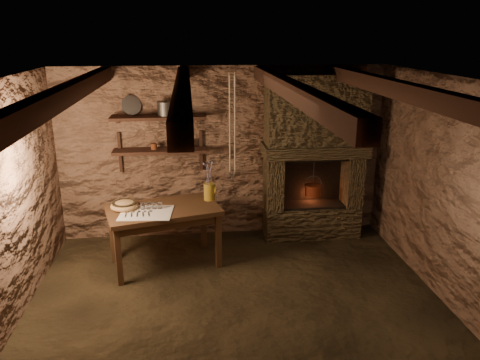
{
  "coord_description": "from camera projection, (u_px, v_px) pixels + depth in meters",
  "views": [
    {
      "loc": [
        -0.45,
        -4.34,
        2.83
      ],
      "look_at": [
        0.12,
        0.9,
        1.15
      ],
      "focal_mm": 35.0,
      "sensor_mm": 36.0,
      "label": 1
    }
  ],
  "objects": [
    {
      "name": "shelf_upper",
      "position": [
        158.0,
        117.0,
        6.13
      ],
      "size": [
        1.25,
        0.3,
        0.04
      ],
      "primitive_type": "cube",
      "color": "black",
      "rests_on": "back_wall"
    },
    {
      "name": "tin_pan",
      "position": [
        131.0,
        105.0,
        6.15
      ],
      "size": [
        0.28,
        0.21,
        0.26
      ],
      "primitive_type": "cylinder",
      "rotation": [
        1.26,
        0.0,
        0.41
      ],
      "color": "gray",
      "rests_on": "shelf_upper"
    },
    {
      "name": "drinking_glasses",
      "position": [
        149.0,
        206.0,
        5.65
      ],
      "size": [
        0.2,
        0.06,
        0.08
      ],
      "primitive_type": null,
      "color": "silver",
      "rests_on": "linen_cloth"
    },
    {
      "name": "stoneware_jug",
      "position": [
        209.0,
        184.0,
        5.94
      ],
      "size": [
        0.19,
        0.19,
        0.5
      ],
      "rotation": [
        0.0,
        0.0,
        0.39
      ],
      "color": "#AA8221",
      "rests_on": "work_table"
    },
    {
      "name": "front_wall",
      "position": [
        273.0,
        321.0,
        2.75
      ],
      "size": [
        4.5,
        0.04,
        2.4
      ],
      "primitive_type": "cube",
      "color": "#4B3023",
      "rests_on": "floor"
    },
    {
      "name": "linen_cloth",
      "position": [
        146.0,
        213.0,
        5.55
      ],
      "size": [
        0.65,
        0.54,
        0.01
      ],
      "primitive_type": "cube",
      "rotation": [
        0.0,
        0.0,
        -0.09
      ],
      "color": "white",
      "rests_on": "work_table"
    },
    {
      "name": "back_wall",
      "position": [
        223.0,
        153.0,
        6.54
      ],
      "size": [
        4.5,
        0.04,
        2.4
      ],
      "primitive_type": "cube",
      "color": "#4B3023",
      "rests_on": "floor"
    },
    {
      "name": "red_pot",
      "position": [
        313.0,
        190.0,
        6.56
      ],
      "size": [
        0.29,
        0.29,
        0.54
      ],
      "rotation": [
        0.0,
        0.0,
        0.4
      ],
      "color": "maroon",
      "rests_on": "hearth"
    },
    {
      "name": "beam_mid_right",
      "position": [
        290.0,
        89.0,
        4.36
      ],
      "size": [
        0.14,
        3.95,
        0.16
      ],
      "primitive_type": "cube",
      "color": "black",
      "rests_on": "ceiling"
    },
    {
      "name": "small_kettle",
      "position": [
        184.0,
        145.0,
        6.28
      ],
      "size": [
        0.19,
        0.17,
        0.17
      ],
      "primitive_type": null,
      "rotation": [
        0.0,
        0.0,
        -0.4
      ],
      "color": "gray",
      "rests_on": "shelf_lower"
    },
    {
      "name": "left_wall",
      "position": [
        1.0,
        212.0,
        4.41
      ],
      "size": [
        0.04,
        4.0,
        2.4
      ],
      "primitive_type": "cube",
      "color": "#4B3023",
      "rests_on": "floor"
    },
    {
      "name": "hanging_ropes",
      "position": [
        232.0,
        123.0,
        5.47
      ],
      "size": [
        0.08,
        0.08,
        1.2
      ],
      "primitive_type": null,
      "color": "beige",
      "rests_on": "ceiling"
    },
    {
      "name": "beam_far_right",
      "position": [
        393.0,
        88.0,
        4.47
      ],
      "size": [
        0.14,
        3.95,
        0.16
      ],
      "primitive_type": "cube",
      "color": "black",
      "rests_on": "ceiling"
    },
    {
      "name": "shelf_lower",
      "position": [
        160.0,
        151.0,
        6.27
      ],
      "size": [
        1.25,
        0.3,
        0.04
      ],
      "primitive_type": "cube",
      "color": "black",
      "rests_on": "back_wall"
    },
    {
      "name": "hearth",
      "position": [
        314.0,
        153.0,
        6.45
      ],
      "size": [
        1.43,
        0.51,
        2.3
      ],
      "color": "#372B1B",
      "rests_on": "floor"
    },
    {
      "name": "work_table",
      "position": [
        164.0,
        234.0,
        5.83
      ],
      "size": [
        1.49,
        1.08,
        0.77
      ],
      "rotation": [
        0.0,
        0.0,
        0.26
      ],
      "color": "#352012",
      "rests_on": "floor"
    },
    {
      "name": "floor",
      "position": [
        238.0,
        308.0,
        5.01
      ],
      "size": [
        4.5,
        4.5,
        0.0
      ],
      "primitive_type": "plane",
      "color": "black",
      "rests_on": "ground"
    },
    {
      "name": "rusty_tin",
      "position": [
        154.0,
        146.0,
        6.24
      ],
      "size": [
        0.1,
        0.1,
        0.08
      ],
      "primitive_type": "cylinder",
      "rotation": [
        0.0,
        0.0,
        -0.22
      ],
      "color": "#4E200F",
      "rests_on": "shelf_lower"
    },
    {
      "name": "beam_far_left",
      "position": [
        70.0,
        92.0,
        4.15
      ],
      "size": [
        0.14,
        3.95,
        0.16
      ],
      "primitive_type": "cube",
      "color": "black",
      "rests_on": "ceiling"
    },
    {
      "name": "pewter_cutlery_row",
      "position": [
        146.0,
        213.0,
        5.53
      ],
      "size": [
        0.52,
        0.24,
        0.01
      ],
      "primitive_type": null,
      "rotation": [
        0.0,
        0.0,
        -0.09
      ],
      "color": "gray",
      "rests_on": "linen_cloth"
    },
    {
      "name": "ceiling",
      "position": [
        237.0,
        80.0,
        4.28
      ],
      "size": [
        4.5,
        4.0,
        0.04
      ],
      "primitive_type": "cube",
      "color": "black",
      "rests_on": "back_wall"
    },
    {
      "name": "iron_stockpot",
      "position": [
        166.0,
        109.0,
        6.11
      ],
      "size": [
        0.25,
        0.25,
        0.17
      ],
      "primitive_type": "cylinder",
      "rotation": [
        0.0,
        0.0,
        0.16
      ],
      "color": "#2F2C29",
      "rests_on": "shelf_upper"
    },
    {
      "name": "beam_mid_left",
      "position": [
        183.0,
        91.0,
        4.26
      ],
      "size": [
        0.14,
        3.95,
        0.16
      ],
      "primitive_type": "cube",
      "color": "black",
      "rests_on": "ceiling"
    },
    {
      "name": "right_wall",
      "position": [
        451.0,
        195.0,
        4.88
      ],
      "size": [
        0.04,
        4.0,
        2.4
      ],
      "primitive_type": "cube",
      "color": "#4B3023",
      "rests_on": "floor"
    },
    {
      "name": "wooden_bowl",
      "position": [
        125.0,
        206.0,
        5.68
      ],
      "size": [
        0.39,
        0.39,
        0.12
      ],
      "primitive_type": "ellipsoid",
      "rotation": [
        0.0,
        0.0,
        0.15
      ],
      "color": "olive",
      "rests_on": "work_table"
    }
  ]
}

